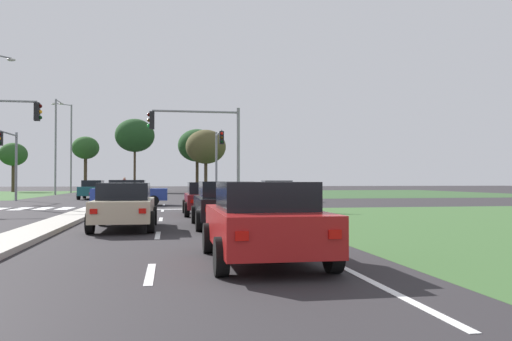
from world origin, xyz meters
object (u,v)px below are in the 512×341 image
at_px(car_teal_fourth, 93,189).
at_px(car_silver_eighth, 278,191).
at_px(traffic_signal_far_left, 10,153).
at_px(street_lamp_fourth, 70,144).
at_px(car_blue_third, 130,192).
at_px(treeline_second, 13,155).
at_px(treeline_fifth, 206,147).
at_px(treeline_third, 86,148).
at_px(car_beige_sixth, 125,205).
at_px(traffic_signal_near_right, 205,138).
at_px(treeline_sixth, 197,146).
at_px(car_maroon_near, 206,198).
at_px(car_red_second, 264,221).
at_px(treeline_fourth, 135,136).
at_px(pedestrian_at_median, 124,184).
at_px(traffic_signal_far_right, 218,152).
at_px(car_black_seventh, 225,204).
at_px(street_lamp_third, 56,142).

relative_size(car_teal_fourth, car_silver_eighth, 1.05).
bearing_deg(traffic_signal_far_left, street_lamp_fourth, 91.48).
xyz_separation_m(car_blue_third, treeline_second, (-18.04, 40.21, 4.17)).
bearing_deg(treeline_fifth, treeline_third, 165.32).
relative_size(car_beige_sixth, treeline_third, 0.58).
xyz_separation_m(car_teal_fourth, car_beige_sixth, (4.81, -27.33, -0.04)).
bearing_deg(traffic_signal_near_right, car_silver_eighth, 54.64).
bearing_deg(treeline_sixth, treeline_fifth, -76.07).
bearing_deg(car_maroon_near, treeline_sixth, 87.33).
distance_m(car_blue_third, traffic_signal_near_right, 6.84).
relative_size(car_red_second, car_blue_third, 0.93).
bearing_deg(treeline_fourth, car_teal_fourth, -94.29).
relative_size(traffic_signal_near_right, pedestrian_at_median, 3.27).
relative_size(car_silver_eighth, traffic_signal_near_right, 0.79).
distance_m(car_silver_eighth, traffic_signal_far_left, 19.75).
xyz_separation_m(car_silver_eighth, traffic_signal_far_right, (-4.06, 3.24, 2.96)).
bearing_deg(car_beige_sixth, treeline_fourth, 93.30).
distance_m(treeline_fourth, treeline_sixth, 9.08).
distance_m(traffic_signal_far_right, traffic_signal_near_right, 11.70).
height_order(car_red_second, traffic_signal_far_right, traffic_signal_far_right).
bearing_deg(car_blue_third, traffic_signal_far_left, -129.15).
bearing_deg(treeline_sixth, car_black_seventh, -92.18).
bearing_deg(traffic_signal_far_right, street_lamp_third, 131.01).
bearing_deg(traffic_signal_near_right, traffic_signal_far_right, 80.94).
bearing_deg(treeline_second, car_maroon_near, -66.01).
bearing_deg(car_teal_fourth, pedestrian_at_median, -115.44).
height_order(street_lamp_third, treeline_second, street_lamp_third).
xyz_separation_m(traffic_signal_near_right, street_lamp_third, (-13.88, 29.64, 1.84)).
xyz_separation_m(traffic_signal_far_left, traffic_signal_near_right, (13.36, -11.67, 0.30)).
bearing_deg(traffic_signal_near_right, treeline_sixth, 87.42).
xyz_separation_m(car_maroon_near, car_black_seventh, (0.18, -6.05, 0.02)).
bearing_deg(car_blue_third, car_black_seventh, 15.27).
xyz_separation_m(car_teal_fourth, street_lamp_fourth, (-5.91, 22.26, 5.28)).
relative_size(car_beige_sixth, traffic_signal_near_right, 0.79).
height_order(car_silver_eighth, traffic_signal_near_right, traffic_signal_near_right).
distance_m(traffic_signal_near_right, treeline_sixth, 43.98).
xyz_separation_m(street_lamp_fourth, pedestrian_at_median, (8.07, -17.71, -4.91)).
height_order(car_black_seventh, treeline_second, treeline_second).
distance_m(car_beige_sixth, car_black_seventh, 3.23).
xyz_separation_m(car_blue_third, traffic_signal_near_right, (4.33, -4.32, 3.06)).
bearing_deg(car_teal_fourth, treeline_fifth, -114.59).
xyz_separation_m(car_blue_third, traffic_signal_far_right, (6.18, 7.24, 2.94)).
bearing_deg(car_black_seventh, treeline_sixth, 87.82).
xyz_separation_m(car_red_second, car_black_seventh, (0.06, 7.47, -0.00)).
height_order(traffic_signal_far_left, street_lamp_third, street_lamp_third).
distance_m(pedestrian_at_median, treeline_sixth, 25.24).
bearing_deg(car_black_seventh, traffic_signal_far_left, 120.17).
relative_size(car_teal_fourth, treeline_fifth, 0.55).
height_order(car_beige_sixth, traffic_signal_near_right, traffic_signal_near_right).
bearing_deg(car_silver_eighth, treeline_fifth, -174.62).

